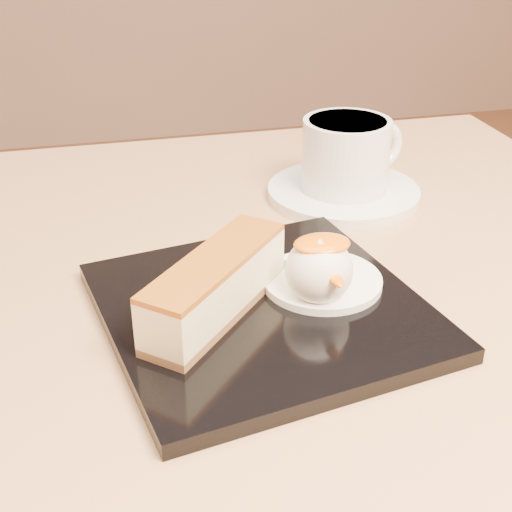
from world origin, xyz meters
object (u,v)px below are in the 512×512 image
object	(u,v)px
ice_cream_scoop	(319,270)
saucer	(343,192)
table	(247,471)
coffee_cup	(347,153)
cheesecake	(216,286)
dessert_plate	(263,310)

from	to	relation	value
ice_cream_scoop	saucer	size ratio (longest dim) A/B	0.33
table	coffee_cup	xyz separation A→B (m)	(0.14, 0.19, 0.20)
ice_cream_scoop	coffee_cup	xyz separation A→B (m)	(0.09, 0.20, 0.01)
cheesecake	coffee_cup	bearing A→B (deg)	1.51
saucer	ice_cream_scoop	bearing A→B (deg)	-115.08
coffee_cup	cheesecake	bearing A→B (deg)	-148.57
table	ice_cream_scoop	size ratio (longest dim) A/B	16.41
cheesecake	ice_cream_scoop	xyz separation A→B (m)	(0.08, 0.00, 0.00)
dessert_plate	table	bearing A→B (deg)	155.85
ice_cream_scoop	saucer	xyz separation A→B (m)	(0.09, 0.20, -0.03)
ice_cream_scoop	coffee_cup	bearing A→B (deg)	64.51
cheesecake	saucer	world-z (taller)	cheesecake
cheesecake	ice_cream_scoop	size ratio (longest dim) A/B	2.61
dessert_plate	cheesecake	size ratio (longest dim) A/B	1.73
ice_cream_scoop	coffee_cup	world-z (taller)	coffee_cup
dessert_plate	coffee_cup	distance (m)	0.24
ice_cream_scoop	table	bearing A→B (deg)	168.89
dessert_plate	saucer	size ratio (longest dim) A/B	1.47
table	dessert_plate	distance (m)	0.16
ice_cream_scoop	coffee_cup	size ratio (longest dim) A/B	0.44
ice_cream_scoop	dessert_plate	bearing A→B (deg)	172.87
dessert_plate	cheesecake	xyz separation A→B (m)	(-0.04, -0.01, 0.03)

